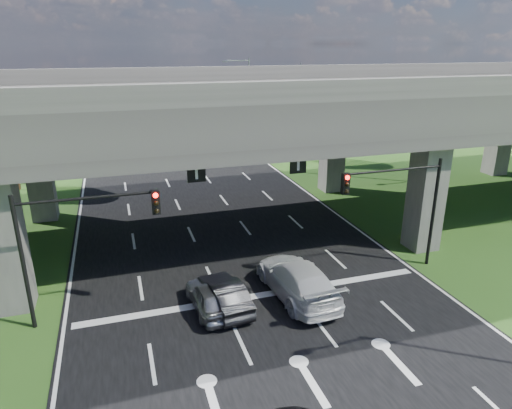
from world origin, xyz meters
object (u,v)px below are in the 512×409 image
streetlight_far (295,110)px  streetlight_beyond (246,93)px  car_silver (210,297)px  car_white (297,279)px  signal_right (401,196)px  car_dark (224,294)px  signal_left (76,232)px

streetlight_far → streetlight_beyond: (0.00, 16.00, 0.00)m
car_silver → car_white: car_white is taller
streetlight_beyond → car_silver: 39.41m
signal_right → car_white: 6.93m
car_dark → car_white: bearing=173.8°
signal_left → car_silver: 6.45m
signal_left → streetlight_far: size_ratio=0.60×
signal_right → car_dark: bearing=-174.4°
streetlight_beyond → car_white: bearing=-102.6°
signal_right → car_silver: (-10.30, -0.94, -3.48)m
streetlight_beyond → car_silver: streetlight_beyond is taller
signal_left → streetlight_beyond: (17.92, 36.06, 1.66)m
car_white → streetlight_far: bearing=-115.0°
car_silver → signal_left: bearing=-14.3°
car_silver → car_white: 4.28m
streetlight_far → streetlight_beyond: same height
signal_right → streetlight_beyond: bearing=86.4°
signal_right → car_white: size_ratio=1.01×
signal_left → car_dark: 7.02m
signal_left → car_dark: size_ratio=1.45×
signal_right → streetlight_far: size_ratio=0.60×
streetlight_beyond → car_silver: (-12.57, -37.00, -5.14)m
streetlight_far → car_white: size_ratio=1.68×
car_silver → car_dark: 0.67m
signal_left → car_silver: (5.35, -0.94, -3.48)m
streetlight_far → car_dark: (-11.90, -21.00, -5.14)m
signal_right → streetlight_far: 20.25m
signal_left → streetlight_far: (17.92, 20.06, 1.66)m
streetlight_beyond → car_dark: 39.20m
car_dark → car_white: size_ratio=0.70×
streetlight_beyond → car_dark: size_ratio=2.42×
car_white → signal_right: bearing=-174.5°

